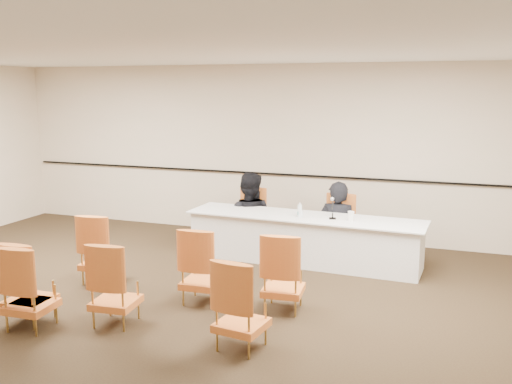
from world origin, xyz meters
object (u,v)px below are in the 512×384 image
(aud_chair_back_mid, at_px, (115,283))
(aud_chair_front_right, at_px, (283,271))
(aud_chair_front_left, at_px, (100,248))
(aud_chair_back_right, at_px, (242,303))
(panelist_main_chair, at_px, (337,226))
(drinking_glass, at_px, (301,214))
(panelist_second_chair, at_px, (249,218))
(panelist_second, at_px, (249,224))
(aud_chair_extra, at_px, (30,286))
(coffee_cup, at_px, (351,216))
(microphone, at_px, (333,209))
(panel_table, at_px, (304,239))
(aud_chair_front_mid, at_px, (202,265))
(aud_chair_back_left, at_px, (29,282))
(panelist_main, at_px, (337,236))
(water_bottle, at_px, (300,210))

(aud_chair_back_mid, bearing_deg, aud_chair_front_right, 26.36)
(aud_chair_front_left, relative_size, aud_chair_back_right, 1.00)
(aud_chair_back_right, bearing_deg, panelist_main_chair, 94.11)
(aud_chair_back_right, bearing_deg, drinking_glass, 101.65)
(panelist_second_chair, height_order, aud_chair_back_right, same)
(panelist_second, xyz_separation_m, aud_chair_extra, (-1.06, -3.92, 0.11))
(coffee_cup, bearing_deg, aud_chair_back_mid, -126.28)
(panelist_second, xyz_separation_m, aud_chair_back_mid, (-0.25, -3.51, 0.11))
(panelist_second_chair, xyz_separation_m, aud_chair_back_right, (1.28, -3.60, 0.00))
(panelist_second, relative_size, microphone, 5.78)
(aud_chair_back_right, bearing_deg, coffee_cup, 87.19)
(aud_chair_extra, bearing_deg, panelist_second, 71.04)
(panelist_main_chair, bearing_deg, coffee_cup, -60.26)
(panel_table, height_order, microphone, microphone)
(microphone, distance_m, aud_chair_front_right, 1.89)
(coffee_cup, relative_size, aud_chair_front_mid, 0.15)
(aud_chair_front_left, height_order, aud_chair_back_left, same)
(aud_chair_extra, bearing_deg, coffee_cup, 44.48)
(aud_chair_front_left, distance_m, aud_chair_front_right, 2.61)
(coffee_cup, height_order, aud_chair_extra, aud_chair_extra)
(aud_chair_back_left, xyz_separation_m, aud_chair_back_right, (2.46, 0.20, 0.00))
(panelist_main_chair, bearing_deg, aud_chair_front_mid, -111.52)
(panelist_second, distance_m, coffee_cup, 1.99)
(panelist_second_chair, height_order, aud_chair_front_mid, same)
(panelist_second, xyz_separation_m, aud_chair_back_left, (-1.18, -3.80, 0.11))
(microphone, relative_size, drinking_glass, 3.02)
(panelist_main, bearing_deg, aud_chair_back_left, 54.14)
(coffee_cup, xyz_separation_m, aud_chair_extra, (-2.88, -3.24, -0.31))
(water_bottle, height_order, drinking_glass, water_bottle)
(aud_chair_back_right, bearing_deg, aud_chair_front_mid, 139.62)
(panelist_second, distance_m, microphone, 1.75)
(aud_chair_back_mid, bearing_deg, aud_chair_back_right, -9.03)
(drinking_glass, xyz_separation_m, coffee_cup, (0.74, 0.02, 0.02))
(panelist_second_chair, bearing_deg, panelist_second, 2.42)
(panelist_main, distance_m, panelist_second_chair, 1.51)
(coffee_cup, distance_m, aud_chair_back_mid, 3.52)
(drinking_glass, distance_m, aud_chair_front_left, 2.87)
(panelist_main_chair, bearing_deg, panel_table, -124.79)
(aud_chair_front_mid, height_order, aud_chair_back_mid, same)
(panel_table, distance_m, aud_chair_back_mid, 3.22)
(microphone, height_order, aud_chair_front_left, microphone)
(coffee_cup, bearing_deg, aud_chair_extra, -131.62)
(water_bottle, height_order, aud_chair_front_left, aud_chair_front_left)
(microphone, distance_m, aud_chair_front_left, 3.30)
(aud_chair_front_mid, distance_m, aud_chair_extra, 1.95)
(water_bottle, xyz_separation_m, aud_chair_back_mid, (-1.31, -2.83, -0.35))
(panelist_main, height_order, aud_chair_front_left, panelist_main)
(aud_chair_back_left, bearing_deg, aud_chair_back_right, 2.28)
(aud_chair_back_left, bearing_deg, microphone, 46.77)
(panelist_second_chair, bearing_deg, aud_chair_back_left, -104.79)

